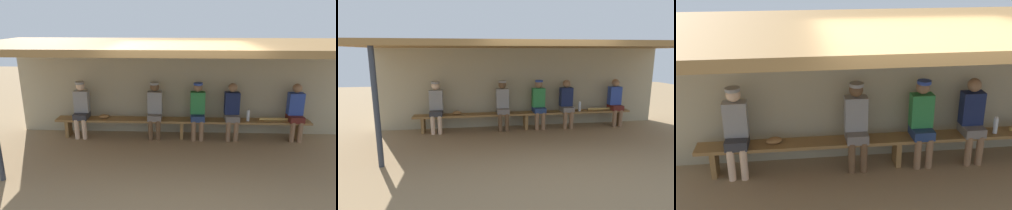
{
  "view_description": "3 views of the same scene",
  "coord_description": "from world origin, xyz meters",
  "views": [
    {
      "loc": [
        -0.05,
        -5.2,
        2.79
      ],
      "look_at": [
        -0.32,
        1.37,
        0.86
      ],
      "focal_mm": 32.11,
      "sensor_mm": 36.0,
      "label": 1
    },
    {
      "loc": [
        -1.58,
        -5.51,
        2.08
      ],
      "look_at": [
        -0.57,
        1.42,
        0.71
      ],
      "focal_mm": 28.7,
      "sensor_mm": 36.0,
      "label": 2
    },
    {
      "loc": [
        -1.51,
        -3.97,
        3.14
      ],
      "look_at": [
        -0.84,
        1.45,
        1.06
      ],
      "focal_mm": 43.68,
      "sensor_mm": 36.0,
      "label": 3
    }
  ],
  "objects": [
    {
      "name": "ground_plane",
      "position": [
        0.0,
        0.0,
        0.0
      ],
      "size": [
        24.0,
        24.0,
        0.0
      ],
      "primitive_type": "plane",
      "color": "#937754"
    },
    {
      "name": "back_wall",
      "position": [
        0.0,
        2.0,
        1.1
      ],
      "size": [
        8.0,
        0.2,
        2.2
      ],
      "primitive_type": "cube",
      "color": "tan",
      "rests_on": "ground"
    },
    {
      "name": "dugout_roof",
      "position": [
        0.0,
        0.7,
        2.26
      ],
      "size": [
        8.0,
        2.8,
        0.12
      ],
      "primitive_type": "cube",
      "color": "olive",
      "rests_on": "back_wall"
    },
    {
      "name": "support_post",
      "position": [
        -3.19,
        -0.55,
        1.1
      ],
      "size": [
        0.1,
        0.1,
        2.2
      ],
      "primitive_type": "cylinder",
      "color": "#2D333D",
      "rests_on": "ground"
    },
    {
      "name": "bench",
      "position": [
        0.0,
        1.55,
        0.39
      ],
      "size": [
        6.0,
        0.36,
        0.46
      ],
      "color": "olive",
      "rests_on": "ground"
    },
    {
      "name": "player_shirtless_tan",
      "position": [
        0.37,
        1.55,
        0.75
      ],
      "size": [
        0.34,
        0.42,
        1.34
      ],
      "color": "navy",
      "rests_on": "ground"
    },
    {
      "name": "player_leftmost",
      "position": [
        -0.64,
        1.55,
        0.75
      ],
      "size": [
        0.34,
        0.42,
        1.34
      ],
      "color": "slate",
      "rests_on": "ground"
    },
    {
      "name": "player_near_post",
      "position": [
        -2.39,
        1.55,
        0.75
      ],
      "size": [
        0.34,
        0.42,
        1.34
      ],
      "color": "#333338",
      "rests_on": "ground"
    },
    {
      "name": "player_rightmost",
      "position": [
        1.17,
        1.55,
        0.73
      ],
      "size": [
        0.34,
        0.42,
        1.34
      ],
      "color": "slate",
      "rests_on": "ground"
    },
    {
      "name": "player_in_red",
      "position": [
        2.64,
        1.55,
        0.73
      ],
      "size": [
        0.34,
        0.42,
        1.34
      ],
      "color": "#591E19",
      "rests_on": "ground"
    },
    {
      "name": "water_bottle_green",
      "position": [
        1.54,
        1.51,
        0.59
      ],
      "size": [
        0.07,
        0.07,
        0.27
      ],
      "color": "silver",
      "rests_on": "bench"
    },
    {
      "name": "baseball_glove_dark_brown",
      "position": [
        -1.86,
        1.56,
        0.51
      ],
      "size": [
        0.28,
        0.23,
        0.09
      ],
      "primitive_type": "ellipsoid",
      "rotation": [
        0.0,
        0.0,
        3.4
      ],
      "color": "olive",
      "rests_on": "bench"
    },
    {
      "name": "baseball_bat",
      "position": [
        2.22,
        1.55,
        0.49
      ],
      "size": [
        0.81,
        0.07,
        0.07
      ],
      "primitive_type": "cylinder",
      "rotation": [
        0.0,
        1.57,
        0.0
      ],
      "color": "tan",
      "rests_on": "bench"
    }
  ]
}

